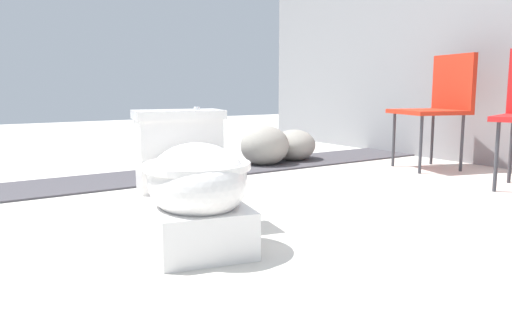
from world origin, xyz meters
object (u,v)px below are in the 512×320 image
Objects in this scene: folding_chair_left at (441,99)px; boulder_near at (294,145)px; boulder_far at (265,146)px; toilet at (191,187)px.

folding_chair_left reaches higher than boulder_near.
toilet is at bearing -43.02° from boulder_far.
boulder_far is (-1.41, 1.32, -0.07)m from toilet.
toilet is 0.83× the size of folding_chair_left.
toilet is 2.42m from folding_chair_left.
toilet is 1.73× the size of boulder_near.
toilet is 1.93m from boulder_far.
toilet is at bearing -48.08° from boulder_near.
boulder_far is (-0.81, -1.00, -0.36)m from folding_chair_left.
folding_chair_left reaches higher than boulder_far.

